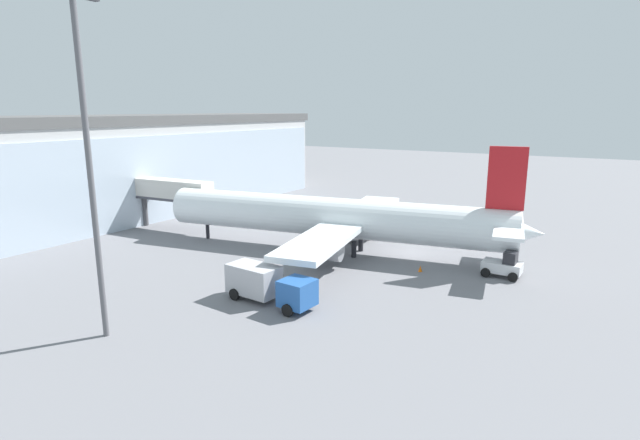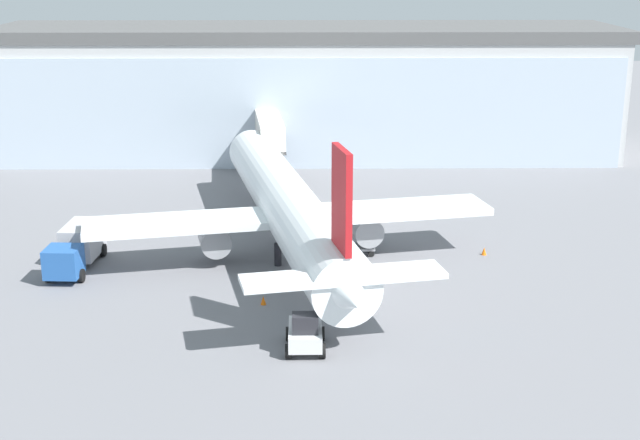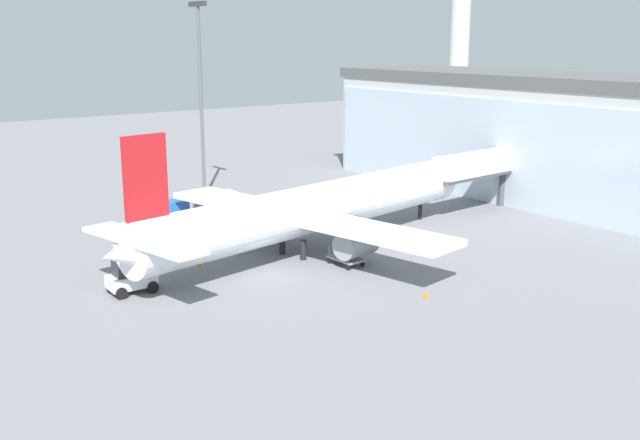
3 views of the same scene
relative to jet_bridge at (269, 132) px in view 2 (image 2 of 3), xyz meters
The scene contains 9 objects.
ground 29.25m from the jet_bridge, 81.98° to the right, with size 240.00×240.00×0.00m, color slate.
terminal_building 12.85m from the jet_bridge, 71.49° to the left, with size 65.33×18.90×13.32m.
jet_bridge is the anchor object (origin of this frame).
airplane 22.01m from the jet_bridge, 86.59° to the right, with size 28.50×38.93×11.02m.
catering_truck 27.46m from the jet_bridge, 118.89° to the right, with size 3.09×7.48×2.65m.
baggage_cart 23.34m from the jet_bridge, 74.91° to the right, with size 2.81×1.61×1.50m.
pushback_tug 38.18m from the jet_bridge, 87.23° to the right, with size 2.26×3.26×2.30m.
safety_cone_nose 31.65m from the jet_bridge, 90.86° to the right, with size 0.36×0.36×0.55m, color orange.
safety_cone_wingtip 27.81m from the jet_bridge, 56.42° to the right, with size 0.36×0.36×0.55m, color orange.
Camera 2 is at (-3.86, -53.56, 20.75)m, focal length 50.00 mm.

